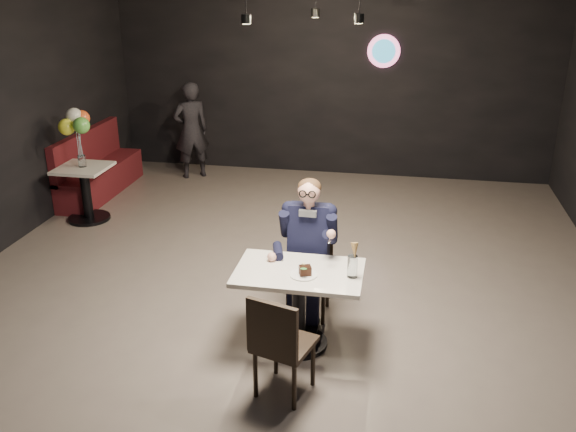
% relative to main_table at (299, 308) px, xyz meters
% --- Properties ---
extents(floor, '(9.00, 9.00, 0.00)m').
position_rel_main_table_xyz_m(floor, '(-0.35, 0.61, -0.38)').
color(floor, '#71655E').
rests_on(floor, ground).
extents(wall_sign, '(0.50, 0.06, 0.50)m').
position_rel_main_table_xyz_m(wall_sign, '(0.45, 5.08, 1.62)').
color(wall_sign, pink).
rests_on(wall_sign, floor).
extents(main_table, '(1.10, 0.70, 0.75)m').
position_rel_main_table_xyz_m(main_table, '(0.00, 0.00, 0.00)').
color(main_table, silver).
rests_on(main_table, floor).
extents(chair_far, '(0.42, 0.46, 0.92)m').
position_rel_main_table_xyz_m(chair_far, '(0.00, 0.55, 0.09)').
color(chair_far, black).
rests_on(chair_far, floor).
extents(chair_near, '(0.53, 0.56, 0.92)m').
position_rel_main_table_xyz_m(chair_near, '(0.00, -0.66, 0.09)').
color(chair_near, black).
rests_on(chair_near, floor).
extents(seated_man, '(0.60, 0.80, 1.44)m').
position_rel_main_table_xyz_m(seated_man, '(0.00, 0.55, 0.34)').
color(seated_man, black).
rests_on(seated_man, floor).
extents(dessert_plate, '(0.24, 0.24, 0.01)m').
position_rel_main_table_xyz_m(dessert_plate, '(0.05, -0.08, 0.38)').
color(dessert_plate, white).
rests_on(dessert_plate, main_table).
extents(cake_slice, '(0.12, 0.11, 0.07)m').
position_rel_main_table_xyz_m(cake_slice, '(0.07, -0.09, 0.42)').
color(cake_slice, black).
rests_on(cake_slice, dessert_plate).
extents(mint_leaf, '(0.05, 0.04, 0.01)m').
position_rel_main_table_xyz_m(mint_leaf, '(0.06, -0.14, 0.47)').
color(mint_leaf, '#297E2D').
rests_on(mint_leaf, cake_slice).
extents(sundae_glass, '(0.09, 0.09, 0.19)m').
position_rel_main_table_xyz_m(sundae_glass, '(0.46, -0.03, 0.47)').
color(sundae_glass, silver).
rests_on(sundae_glass, main_table).
extents(wafer_cone, '(0.08, 0.08, 0.13)m').
position_rel_main_table_xyz_m(wafer_cone, '(0.47, -0.04, 0.62)').
color(wafer_cone, tan).
rests_on(wafer_cone, sundae_glass).
extents(booth_bench, '(0.48, 1.92, 0.96)m').
position_rel_main_table_xyz_m(booth_bench, '(-3.60, 3.42, 0.11)').
color(booth_bench, '#490F14').
rests_on(booth_bench, floor).
extents(side_table, '(0.64, 0.64, 0.80)m').
position_rel_main_table_xyz_m(side_table, '(-3.30, 2.42, 0.03)').
color(side_table, silver).
rests_on(side_table, floor).
extents(balloon_vase, '(0.10, 0.10, 0.15)m').
position_rel_main_table_xyz_m(balloon_vase, '(-3.30, 2.42, 0.45)').
color(balloon_vase, silver).
rests_on(balloon_vase, side_table).
extents(balloon_bunch, '(0.39, 0.39, 0.64)m').
position_rel_main_table_xyz_m(balloon_bunch, '(-3.30, 2.42, 0.84)').
color(balloon_bunch, '#FBFF35').
rests_on(balloon_bunch, balloon_vase).
extents(passerby, '(0.67, 0.62, 1.55)m').
position_rel_main_table_xyz_m(passerby, '(-2.51, 4.47, 0.40)').
color(passerby, black).
rests_on(passerby, floor).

